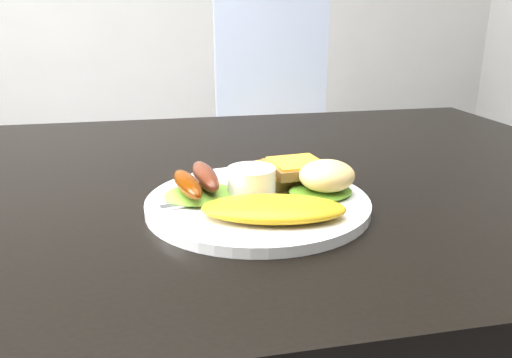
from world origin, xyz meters
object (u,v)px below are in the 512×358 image
dining_table (229,186)px  dining_chair (283,150)px  person (278,93)px  plate (258,203)px

dining_table → dining_chair: dining_table is taller
person → plate: person is taller
person → plate: size_ratio=6.15×
dining_chair → person: bearing=-105.4°
dining_chair → person: person is taller
person → plate: 0.62m
dining_table → person: bearing=67.9°
dining_table → plate: size_ratio=4.67×
dining_chair → plate: (-0.38, -1.32, 0.31)m
dining_table → person: person is taller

